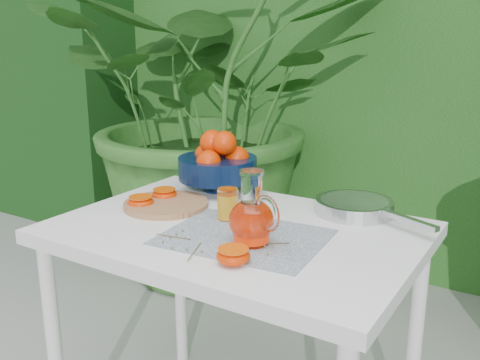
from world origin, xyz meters
The scene contains 11 objects.
hedge_backdrop centered at (0.06, 2.06, 1.19)m, with size 8.00×1.65×2.50m.
potted_plant_left centered at (-0.71, 1.21, 0.93)m, with size 1.86×1.86×1.86m, color #2C5C1F.
white_table centered at (0.14, 0.09, 0.67)m, with size 1.00×0.70×0.75m.
placemat centered at (0.20, 0.02, 0.75)m, with size 0.42×0.32×0.00m, color #0E234F.
cutting_board centered at (-0.14, 0.12, 0.76)m, with size 0.26×0.26×0.02m, color #AD7A4E.
fruit_bowl centered at (-0.11, 0.36, 0.85)m, with size 0.30×0.30×0.21m.
juice_pitcher centered at (0.24, -0.01, 0.82)m, with size 0.18×0.15×0.19m.
juice_tumbler centered at (0.09, 0.12, 0.80)m, with size 0.07×0.07×0.09m.
saute_pan centered at (0.38, 0.37, 0.77)m, with size 0.42×0.31×0.04m.
orange_halves centered at (-0.04, 0.04, 0.77)m, with size 0.57×0.40×0.04m.
thyme_sprigs centered at (0.16, -0.07, 0.76)m, with size 0.33×0.25×0.01m.
Camera 1 is at (0.89, -1.11, 1.27)m, focal length 40.00 mm.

